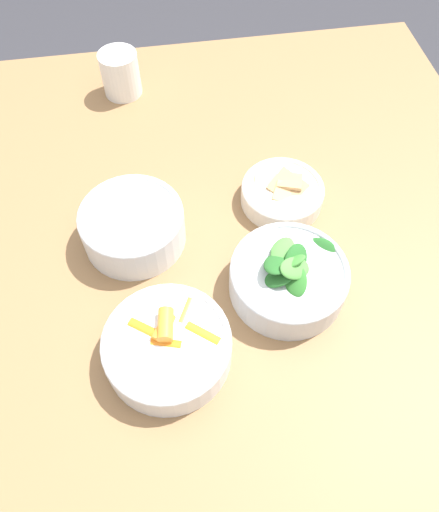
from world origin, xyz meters
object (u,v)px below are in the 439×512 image
(bowl_carrots, at_px, (168,346))
(cup, at_px, (120,74))
(bowl_greens, at_px, (289,277))
(bowl_cookies, at_px, (282,193))
(bowl_beans_hotdog, at_px, (133,227))

(bowl_carrots, xyz_separation_m, cup, (0.59, 0.03, 0.02))
(bowl_carrots, height_order, bowl_greens, bowl_greens)
(bowl_carrots, bearing_deg, bowl_cookies, -41.42)
(bowl_greens, xyz_separation_m, bowl_cookies, (0.17, -0.03, -0.01))
(bowl_greens, bearing_deg, bowl_beans_hotdog, 59.32)
(cup, bearing_deg, bowl_cookies, -143.00)
(bowl_carrots, xyz_separation_m, bowl_beans_hotdog, (0.21, 0.03, 0.00))
(bowl_cookies, xyz_separation_m, cup, (0.34, 0.25, 0.02))
(bowl_cookies, height_order, cup, cup)
(bowl_greens, bearing_deg, bowl_cookies, -10.43)
(bowl_carrots, height_order, bowl_cookies, bowl_carrots)
(bowl_carrots, relative_size, bowl_beans_hotdog, 1.08)
(bowl_carrots, distance_m, cup, 0.59)
(bowl_cookies, bearing_deg, bowl_beans_hotdog, 98.97)
(bowl_carrots, bearing_deg, bowl_greens, -67.52)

